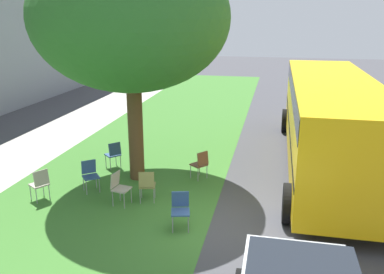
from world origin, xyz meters
TOP-DOWN VIEW (x-y plane):
  - ground at (0.00, 0.00)m, footprint 80.00×80.00m
  - grass_verge at (0.00, 3.20)m, footprint 48.00×6.00m
  - street_tree at (2.30, 2.83)m, footprint 5.42×5.42m
  - chair_0 at (0.28, 4.81)m, footprint 0.57×0.58m
  - chair_1 at (2.91, 3.82)m, footprint 0.59×0.59m
  - chair_2 at (-0.37, 0.85)m, footprint 0.51×0.50m
  - chair_3 at (0.78, 2.02)m, footprint 0.50×0.50m
  - chair_4 at (2.60, 0.94)m, footprint 0.58×0.58m
  - chair_5 at (0.50, 2.68)m, footprint 0.48×0.49m
  - chair_6 at (1.14, 3.80)m, footprint 0.59×0.58m
  - school_bus at (4.45, -2.86)m, footprint 10.40×2.80m

SIDE VIEW (x-z plane):
  - ground at x=0.00m, z-range 0.00..0.00m
  - grass_verge at x=0.00m, z-range 0.00..0.01m
  - chair_0 at x=0.28m, z-range 0.08..0.96m
  - chair_1 at x=2.91m, z-range 0.08..0.96m
  - chair_2 at x=-0.37m, z-range 0.08..0.96m
  - chair_3 at x=0.78m, z-range 0.08..0.96m
  - chair_4 at x=2.60m, z-range 0.08..0.96m
  - chair_5 at x=0.50m, z-range 0.08..0.96m
  - chair_6 at x=1.14m, z-range 0.08..0.96m
  - school_bus at x=4.45m, z-range 0.32..3.20m
  - street_tree at x=2.30m, z-range 1.31..7.98m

